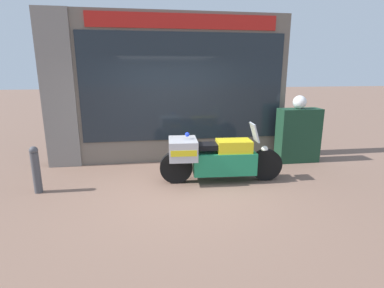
{
  "coord_description": "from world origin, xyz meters",
  "views": [
    {
      "loc": [
        -0.63,
        -5.21,
        2.21
      ],
      "look_at": [
        0.34,
        0.81,
        0.67
      ],
      "focal_mm": 28.0,
      "sensor_mm": 36.0,
      "label": 1
    }
  ],
  "objects": [
    {
      "name": "paramedic_motorcycle",
      "position": [
        0.69,
        0.32,
        0.52
      ],
      "size": [
        2.46,
        0.74,
        1.18
      ],
      "rotation": [
        0.0,
        0.0,
        -0.07
      ],
      "color": "black",
      "rests_on": "ground"
    },
    {
      "name": "window_display",
      "position": [
        0.29,
        2.03,
        0.49
      ],
      "size": [
        4.51,
        0.3,
        2.1
      ],
      "color": "slate",
      "rests_on": "ground"
    },
    {
      "name": "ground_plane",
      "position": [
        0.0,
        0.0,
        0.0
      ],
      "size": [
        60.0,
        60.0,
        0.0
      ],
      "primitive_type": "plane",
      "color": "#7A5B4C"
    },
    {
      "name": "utility_cabinet",
      "position": [
        3.02,
        1.35,
        0.65
      ],
      "size": [
        0.99,
        0.42,
        1.29
      ],
      "primitive_type": "cube",
      "color": "#193D28",
      "rests_on": "ground"
    },
    {
      "name": "shop_building",
      "position": [
        -0.35,
        2.0,
        1.74
      ],
      "size": [
        5.68,
        0.55,
        3.46
      ],
      "color": "#6B6056",
      "rests_on": "ground"
    },
    {
      "name": "white_helmet",
      "position": [
        2.98,
        1.33,
        1.45
      ],
      "size": [
        0.31,
        0.31,
        0.31
      ],
      "primitive_type": "sphere",
      "color": "white",
      "rests_on": "utility_cabinet"
    },
    {
      "name": "street_bollard",
      "position": [
        -2.6,
        0.29,
        0.45
      ],
      "size": [
        0.15,
        0.15,
        0.87
      ],
      "color": "#47474C",
      "rests_on": "ground"
    }
  ]
}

